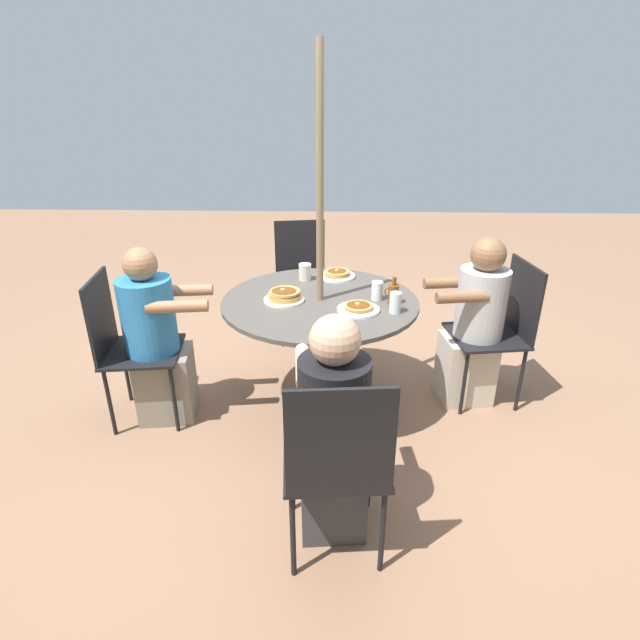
{
  "coord_description": "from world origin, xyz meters",
  "views": [
    {
      "loc": [
        -0.09,
        2.77,
        1.88
      ],
      "look_at": [
        0.0,
        0.0,
        0.62
      ],
      "focal_mm": 28.0,
      "sensor_mm": 36.0,
      "label": 1
    }
  ],
  "objects_px": {
    "patio_chair_south": "(301,272)",
    "pancake_plate_b": "(359,308)",
    "diner_west": "(157,343)",
    "pancake_plate_c": "(337,275)",
    "diner_north": "(333,436)",
    "coffee_cup": "(305,272)",
    "drinking_glass_b": "(377,291)",
    "patio_chair_east": "(501,324)",
    "patio_chair_west": "(126,341)",
    "patio_chair_north": "(337,458)",
    "drinking_glass_a": "(395,303)",
    "patio_table": "(320,316)",
    "pancake_plate_a": "(284,296)",
    "diner_east": "(474,328)",
    "syrup_bottle": "(393,293)"
  },
  "relations": [
    {
      "from": "pancake_plate_b",
      "to": "pancake_plate_c",
      "type": "bearing_deg",
      "value": -77.76
    },
    {
      "from": "pancake_plate_b",
      "to": "coffee_cup",
      "type": "distance_m",
      "value": 0.61
    },
    {
      "from": "patio_chair_east",
      "to": "diner_north",
      "type": "bearing_deg",
      "value": 129.12
    },
    {
      "from": "pancake_plate_b",
      "to": "drinking_glass_b",
      "type": "distance_m",
      "value": 0.22
    },
    {
      "from": "patio_chair_north",
      "to": "drinking_glass_a",
      "type": "height_order",
      "value": "patio_chair_north"
    },
    {
      "from": "coffee_cup",
      "to": "diner_west",
      "type": "bearing_deg",
      "value": 28.16
    },
    {
      "from": "patio_table",
      "to": "patio_chair_south",
      "type": "xyz_separation_m",
      "value": [
        0.19,
        -1.15,
        -0.11
      ]
    },
    {
      "from": "patio_chair_west",
      "to": "syrup_bottle",
      "type": "distance_m",
      "value": 1.62
    },
    {
      "from": "diner_north",
      "to": "coffee_cup",
      "type": "distance_m",
      "value": 1.38
    },
    {
      "from": "coffee_cup",
      "to": "drinking_glass_b",
      "type": "height_order",
      "value": "drinking_glass_b"
    },
    {
      "from": "diner_east",
      "to": "patio_table",
      "type": "bearing_deg",
      "value": 90.0
    },
    {
      "from": "patio_chair_south",
      "to": "pancake_plate_b",
      "type": "xyz_separation_m",
      "value": [
        -0.42,
        1.32,
        0.24
      ]
    },
    {
      "from": "patio_table",
      "to": "patio_chair_east",
      "type": "distance_m",
      "value": 1.17
    },
    {
      "from": "pancake_plate_a",
      "to": "pancake_plate_c",
      "type": "bearing_deg",
      "value": -126.05
    },
    {
      "from": "diner_east",
      "to": "drinking_glass_a",
      "type": "height_order",
      "value": "diner_east"
    },
    {
      "from": "pancake_plate_c",
      "to": "drinking_glass_a",
      "type": "height_order",
      "value": "drinking_glass_a"
    },
    {
      "from": "patio_chair_north",
      "to": "coffee_cup",
      "type": "bearing_deg",
      "value": 92.96
    },
    {
      "from": "pancake_plate_c",
      "to": "coffee_cup",
      "type": "bearing_deg",
      "value": 15.12
    },
    {
      "from": "patio_chair_west",
      "to": "pancake_plate_b",
      "type": "relative_size",
      "value": 3.88
    },
    {
      "from": "diner_east",
      "to": "patio_chair_west",
      "type": "height_order",
      "value": "diner_east"
    },
    {
      "from": "patio_table",
      "to": "diner_west",
      "type": "xyz_separation_m",
      "value": [
        0.98,
        0.12,
        -0.14
      ]
    },
    {
      "from": "drinking_glass_b",
      "to": "coffee_cup",
      "type": "bearing_deg",
      "value": -36.49
    },
    {
      "from": "diner_north",
      "to": "pancake_plate_a",
      "type": "xyz_separation_m",
      "value": [
        0.3,
        -0.96,
        0.27
      ]
    },
    {
      "from": "patio_chair_north",
      "to": "diner_west",
      "type": "bearing_deg",
      "value": 131.06
    },
    {
      "from": "drinking_glass_a",
      "to": "drinking_glass_b",
      "type": "height_order",
      "value": "drinking_glass_a"
    },
    {
      "from": "patio_chair_east",
      "to": "pancake_plate_b",
      "type": "xyz_separation_m",
      "value": [
        0.93,
        0.33,
        0.24
      ]
    },
    {
      "from": "patio_chair_east",
      "to": "patio_chair_west",
      "type": "relative_size",
      "value": 1.0
    },
    {
      "from": "patio_chair_east",
      "to": "pancake_plate_b",
      "type": "height_order",
      "value": "patio_chair_east"
    },
    {
      "from": "patio_table",
      "to": "coffee_cup",
      "type": "height_order",
      "value": "coffee_cup"
    },
    {
      "from": "patio_chair_north",
      "to": "drinking_glass_a",
      "type": "bearing_deg",
      "value": 66.65
    },
    {
      "from": "diner_north",
      "to": "drinking_glass_a",
      "type": "bearing_deg",
      "value": 62.0
    },
    {
      "from": "pancake_plate_a",
      "to": "coffee_cup",
      "type": "xyz_separation_m",
      "value": [
        -0.1,
        -0.37,
        0.03
      ]
    },
    {
      "from": "diner_east",
      "to": "drinking_glass_b",
      "type": "relative_size",
      "value": 9.9
    },
    {
      "from": "pancake_plate_a",
      "to": "drinking_glass_a",
      "type": "bearing_deg",
      "value": 166.44
    },
    {
      "from": "pancake_plate_b",
      "to": "drinking_glass_b",
      "type": "bearing_deg",
      "value": -123.23
    },
    {
      "from": "patio_chair_south",
      "to": "pancake_plate_c",
      "type": "xyz_separation_m",
      "value": [
        -0.29,
        0.75,
        0.24
      ]
    },
    {
      "from": "diner_north",
      "to": "drinking_glass_b",
      "type": "xyz_separation_m",
      "value": [
        -0.25,
        -1.0,
        0.3
      ]
    },
    {
      "from": "patio_chair_south",
      "to": "coffee_cup",
      "type": "distance_m",
      "value": 0.86
    },
    {
      "from": "pancake_plate_a",
      "to": "drinking_glass_b",
      "type": "distance_m",
      "value": 0.55
    },
    {
      "from": "coffee_cup",
      "to": "drinking_glass_b",
      "type": "xyz_separation_m",
      "value": [
        -0.45,
        0.33,
        0.0
      ]
    },
    {
      "from": "coffee_cup",
      "to": "drinking_glass_a",
      "type": "xyz_separation_m",
      "value": [
        -0.54,
        0.53,
        0.01
      ]
    },
    {
      "from": "patio_table",
      "to": "patio_chair_south",
      "type": "bearing_deg",
      "value": -80.57
    },
    {
      "from": "diner_north",
      "to": "drinking_glass_a",
      "type": "xyz_separation_m",
      "value": [
        -0.34,
        -0.8,
        0.31
      ]
    },
    {
      "from": "diner_north",
      "to": "pancake_plate_a",
      "type": "height_order",
      "value": "diner_north"
    },
    {
      "from": "patio_chair_north",
      "to": "patio_table",
      "type": "bearing_deg",
      "value": 90.0
    },
    {
      "from": "patio_table",
      "to": "syrup_bottle",
      "type": "xyz_separation_m",
      "value": [
        -0.43,
        0.05,
        0.18
      ]
    },
    {
      "from": "diner_west",
      "to": "pancake_plate_c",
      "type": "bearing_deg",
      "value": 108.63
    },
    {
      "from": "diner_north",
      "to": "patio_chair_west",
      "type": "relative_size",
      "value": 1.17
    },
    {
      "from": "pancake_plate_c",
      "to": "coffee_cup",
      "type": "distance_m",
      "value": 0.22
    },
    {
      "from": "patio_chair_north",
      "to": "pancake_plate_c",
      "type": "xyz_separation_m",
      "value": [
        0.0,
        -1.56,
        0.24
      ]
    }
  ]
}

